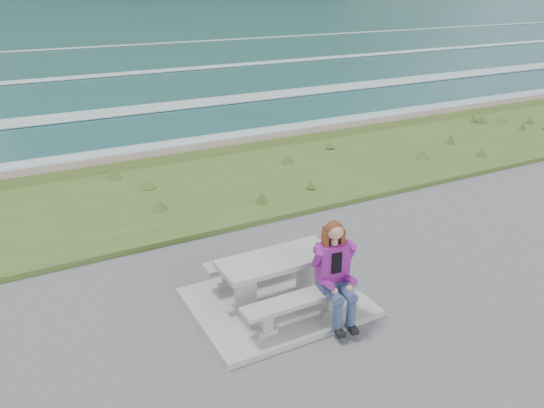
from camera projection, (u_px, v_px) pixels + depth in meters
name	position (u px, v px, depth m)	size (l,w,h in m)	color
concrete_slab	(277.00, 302.00, 8.33)	(2.60, 2.10, 0.10)	gray
picnic_table	(277.00, 267.00, 8.08)	(1.80, 0.75, 0.75)	gray
bench_landward	(300.00, 303.00, 7.60)	(1.80, 0.35, 0.45)	gray
bench_seaward	(257.00, 261.00, 8.74)	(1.80, 0.35, 0.45)	gray
grass_verge	(175.00, 198.00, 12.40)	(160.00, 4.50, 0.22)	#355720
shore_drop	(141.00, 163.00, 14.75)	(160.00, 0.80, 2.20)	#62584A
ocean	(60.00, 105.00, 29.38)	(1600.00, 1600.00, 0.09)	#20575B
seated_woman	(336.00, 286.00, 7.63)	(0.54, 0.83, 1.51)	navy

